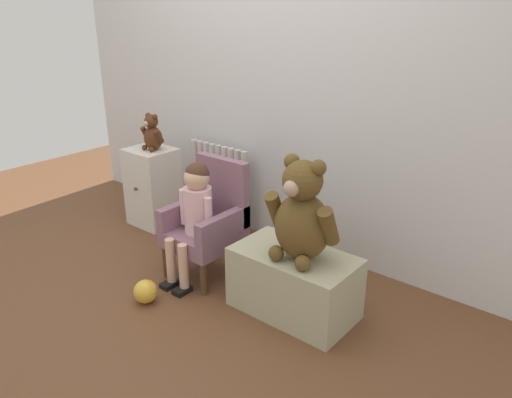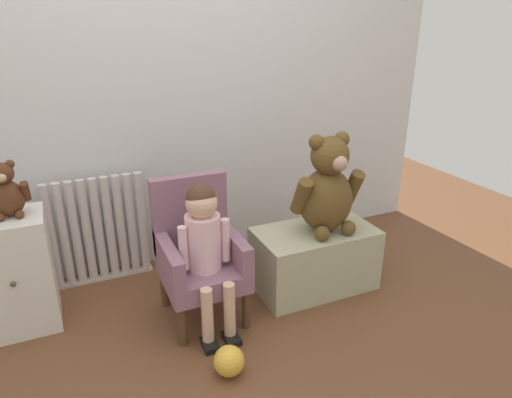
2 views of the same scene
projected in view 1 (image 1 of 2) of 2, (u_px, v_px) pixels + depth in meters
The scene contains 10 objects.
ground_plane at pixel (140, 304), 2.84m from camera, with size 6.00×6.00×0.00m, color brown.
back_wall at pixel (272, 67), 3.25m from camera, with size 3.80×0.05×2.40m, color silver.
radiator at pixel (219, 187), 3.72m from camera, with size 0.56×0.05×0.63m.
small_dresser at pixel (153, 187), 3.77m from camera, with size 0.34×0.32×0.59m.
child_armchair at pixel (209, 221), 3.06m from camera, with size 0.39×0.42×0.72m.
child_figure at pixel (195, 205), 2.93m from camera, with size 0.25×0.35×0.74m.
low_bench at pixel (294, 283), 2.71m from camera, with size 0.67×0.38×0.36m, color tan.
large_teddy_bear at pixel (302, 215), 2.51m from camera, with size 0.40×0.28×0.55m.
small_teddy_bear at pixel (152, 134), 3.60m from camera, with size 0.19×0.14×0.27m.
toy_ball at pixel (146, 292), 2.83m from camera, with size 0.14×0.14×0.14m, color gold.
Camera 1 is at (2.05, -1.44, 1.60)m, focal length 35.00 mm.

